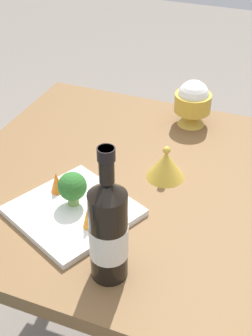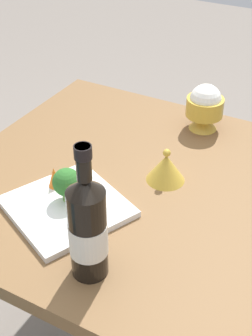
% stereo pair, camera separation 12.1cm
% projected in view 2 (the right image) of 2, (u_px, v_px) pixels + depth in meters
% --- Properties ---
extents(dining_table, '(0.88, 0.88, 0.75)m').
position_uv_depth(dining_table, '(126.00, 204.00, 1.29)').
color(dining_table, brown).
rests_on(dining_table, ground_plane).
extents(wine_bottle, '(0.08, 0.08, 0.30)m').
position_uv_depth(wine_bottle, '(88.00, 228.00, 0.90)').
color(wine_bottle, black).
rests_on(wine_bottle, dining_table).
extents(rice_bowl, '(0.11, 0.11, 0.14)m').
position_uv_depth(rice_bowl, '(205.00, 106.00, 1.39)').
color(rice_bowl, gold).
rests_on(rice_bowl, dining_table).
extents(rice_bowl_lid, '(0.10, 0.10, 0.09)m').
position_uv_depth(rice_bowl_lid, '(166.00, 168.00, 1.20)').
color(rice_bowl_lid, gold).
rests_on(rice_bowl_lid, dining_table).
extents(serving_plate, '(0.33, 0.33, 0.02)m').
position_uv_depth(serving_plate, '(67.00, 207.00, 1.12)').
color(serving_plate, white).
rests_on(serving_plate, dining_table).
extents(broccoli_floret, '(0.07, 0.07, 0.09)m').
position_uv_depth(broccoli_floret, '(67.00, 183.00, 1.11)').
color(broccoli_floret, '#729E4C').
rests_on(broccoli_floret, serving_plate).
extents(carrot_garnish_left, '(0.03, 0.03, 0.07)m').
position_uv_depth(carrot_garnish_left, '(80.00, 212.00, 1.05)').
color(carrot_garnish_left, orange).
rests_on(carrot_garnish_left, serving_plate).
extents(carrot_garnish_right, '(0.03, 0.03, 0.05)m').
position_uv_depth(carrot_garnish_right, '(54.00, 177.00, 1.16)').
color(carrot_garnish_right, orange).
rests_on(carrot_garnish_right, serving_plate).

